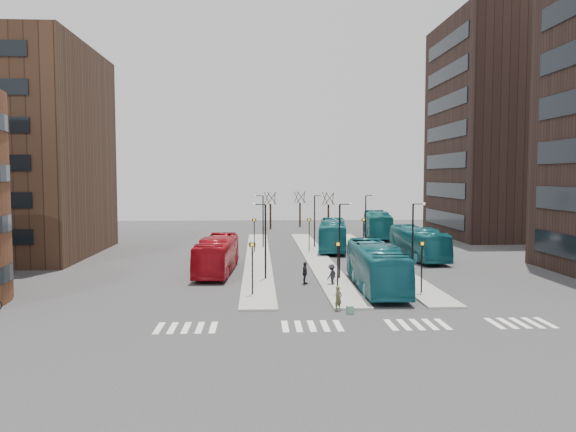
{
  "coord_description": "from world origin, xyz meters",
  "views": [
    {
      "loc": [
        -4.0,
        -26.84,
        8.4
      ],
      "look_at": [
        -1.42,
        20.97,
        5.0
      ],
      "focal_mm": 35.0,
      "sensor_mm": 36.0,
      "label": 1
    }
  ],
  "objects": [
    {
      "name": "ground",
      "position": [
        0.0,
        0.0,
        0.0
      ],
      "size": [
        160.0,
        160.0,
        0.0
      ],
      "primitive_type": "plane",
      "color": "#2D2D2F",
      "rests_on": "ground"
    },
    {
      "name": "island_left",
      "position": [
        -4.0,
        30.0,
        0.07
      ],
      "size": [
        2.5,
        45.0,
        0.15
      ],
      "primitive_type": "cube",
      "color": "gray",
      "rests_on": "ground"
    },
    {
      "name": "island_mid",
      "position": [
        2.0,
        30.0,
        0.07
      ],
      "size": [
        2.5,
        45.0,
        0.15
      ],
      "primitive_type": "cube",
      "color": "gray",
      "rests_on": "ground"
    },
    {
      "name": "island_right",
      "position": [
        8.0,
        30.0,
        0.07
      ],
      "size": [
        2.5,
        45.0,
        0.15
      ],
      "primitive_type": "cube",
      "color": "gray",
      "rests_on": "ground"
    },
    {
      "name": "suitcase",
      "position": [
        1.6,
        6.64,
        0.25
      ],
      "size": [
        0.44,
        0.37,
        0.49
      ],
      "primitive_type": "cube",
      "rotation": [
        0.0,
        0.0,
        0.16
      ],
      "color": "#1C509E",
      "rests_on": "ground"
    },
    {
      "name": "red_bus",
      "position": [
        -7.56,
        21.77,
        1.58
      ],
      "size": [
        3.37,
        11.49,
        3.16
      ],
      "primitive_type": "imported",
      "rotation": [
        0.0,
        0.0,
        -0.06
      ],
      "color": "#9F0C16",
      "rests_on": "ground"
    },
    {
      "name": "teal_bus_a",
      "position": [
        4.77,
        14.03,
        1.7
      ],
      "size": [
        3.24,
        12.29,
        3.4
      ],
      "primitive_type": "imported",
      "rotation": [
        0.0,
        0.0,
        -0.03
      ],
      "color": "#145A65",
      "rests_on": "ground"
    },
    {
      "name": "teal_bus_b",
      "position": [
        4.52,
        36.48,
        1.72
      ],
      "size": [
        4.54,
        12.62,
        3.44
      ],
      "primitive_type": "imported",
      "rotation": [
        0.0,
        0.0,
        -0.14
      ],
      "color": "#155E6A",
      "rests_on": "ground"
    },
    {
      "name": "teal_bus_c",
      "position": [
        12.32,
        29.09,
        1.61
      ],
      "size": [
        3.31,
        11.69,
        3.22
      ],
      "primitive_type": "imported",
      "rotation": [
        0.0,
        0.0,
        0.05
      ],
      "color": "#145E68",
      "rests_on": "ground"
    },
    {
      "name": "teal_bus_d",
      "position": [
        12.39,
        49.11,
        1.79
      ],
      "size": [
        4.65,
        13.16,
        3.59
      ],
      "primitive_type": "imported",
      "rotation": [
        0.0,
        0.0,
        -0.13
      ],
      "color": "#146164",
      "rests_on": "ground"
    },
    {
      "name": "traveller",
      "position": [
        1.0,
        7.48,
        0.78
      ],
      "size": [
        0.68,
        0.65,
        1.56
      ],
      "primitive_type": "imported",
      "rotation": [
        0.0,
        0.0,
        0.69
      ],
      "color": "#47472B",
      "rests_on": "ground"
    },
    {
      "name": "commuter_a",
      "position": [
        -7.06,
        19.65,
        0.83
      ],
      "size": [
        0.9,
        0.75,
        1.65
      ],
      "primitive_type": "imported",
      "rotation": [
        0.0,
        0.0,
        3.32
      ],
      "color": "black",
      "rests_on": "ground"
    },
    {
      "name": "commuter_b",
      "position": [
        -0.35,
        16.29,
        0.87
      ],
      "size": [
        0.49,
        1.04,
        1.73
      ],
      "primitive_type": "imported",
      "rotation": [
        0.0,
        0.0,
        1.64
      ],
      "color": "black",
      "rests_on": "ground"
    },
    {
      "name": "commuter_c",
      "position": [
        1.64,
        15.53,
        0.83
      ],
      "size": [
        1.15,
        1.22,
        1.66
      ],
      "primitive_type": "imported",
      "rotation": [
        0.0,
        0.0,
        4.04
      ],
      "color": "black",
      "rests_on": "ground"
    },
    {
      "name": "crosswalk_stripes",
      "position": [
        1.75,
        4.0,
        0.01
      ],
      "size": [
        22.35,
        2.4,
        0.01
      ],
      "color": "silver",
      "rests_on": "ground"
    },
    {
      "name": "tower_far",
      "position": [
        31.98,
        50.0,
        15.0
      ],
      "size": [
        20.12,
        20.0,
        30.0
      ],
      "color": "black",
      "rests_on": "ground"
    },
    {
      "name": "sign_poles",
      "position": [
        1.6,
        23.0,
        2.41
      ],
      "size": [
        12.45,
        22.12,
        3.65
      ],
      "color": "black",
      "rests_on": "ground"
    },
    {
      "name": "lamp_posts",
      "position": [
        2.64,
        28.0,
        3.58
      ],
      "size": [
        14.04,
        20.24,
        6.12
      ],
      "color": "black",
      "rests_on": "ground"
    },
    {
      "name": "bare_trees",
      "position": [
        2.67,
        62.67,
        2.72
      ],
      "size": [
        10.97,
        8.14,
        5.9
      ],
      "color": "black",
      "rests_on": "ground"
    }
  ]
}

